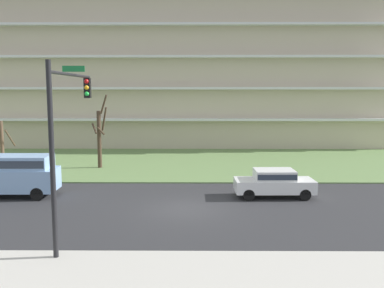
{
  "coord_description": "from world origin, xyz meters",
  "views": [
    {
      "loc": [
        0.49,
        -20.73,
        5.92
      ],
      "look_at": [
        0.29,
        6.0,
        2.58
      ],
      "focal_mm": 39.36,
      "sensor_mm": 36.0,
      "label": 1
    }
  ],
  "objects_px": {
    "tree_far_left": "(2,143)",
    "sedan_white_near_left": "(274,182)",
    "van_blue_center_left": "(10,172)",
    "traffic_signal_mast": "(66,123)",
    "tree_left": "(100,135)"
  },
  "relations": [
    {
      "from": "tree_left",
      "to": "sedan_white_near_left",
      "type": "distance_m",
      "value": 14.82
    },
    {
      "from": "tree_far_left",
      "to": "van_blue_center_left",
      "type": "distance_m",
      "value": 9.64
    },
    {
      "from": "tree_far_left",
      "to": "sedan_white_near_left",
      "type": "relative_size",
      "value": 0.83
    },
    {
      "from": "tree_far_left",
      "to": "van_blue_center_left",
      "type": "bearing_deg",
      "value": -63.13
    },
    {
      "from": "tree_far_left",
      "to": "traffic_signal_mast",
      "type": "height_order",
      "value": "traffic_signal_mast"
    },
    {
      "from": "tree_left",
      "to": "van_blue_center_left",
      "type": "distance_m",
      "value": 9.44
    },
    {
      "from": "tree_left",
      "to": "van_blue_center_left",
      "type": "bearing_deg",
      "value": -109.55
    },
    {
      "from": "sedan_white_near_left",
      "to": "van_blue_center_left",
      "type": "distance_m",
      "value": 14.92
    },
    {
      "from": "tree_far_left",
      "to": "sedan_white_near_left",
      "type": "distance_m",
      "value": 21.12
    },
    {
      "from": "traffic_signal_mast",
      "to": "sedan_white_near_left",
      "type": "bearing_deg",
      "value": 38.28
    },
    {
      "from": "tree_left",
      "to": "van_blue_center_left",
      "type": "xyz_separation_m",
      "value": [
        -3.13,
        -8.82,
        -1.17
      ]
    },
    {
      "from": "tree_far_left",
      "to": "tree_left",
      "type": "distance_m",
      "value": 7.5
    },
    {
      "from": "van_blue_center_left",
      "to": "traffic_signal_mast",
      "type": "relative_size",
      "value": 0.75
    },
    {
      "from": "van_blue_center_left",
      "to": "traffic_signal_mast",
      "type": "bearing_deg",
      "value": 126.22
    },
    {
      "from": "tree_far_left",
      "to": "traffic_signal_mast",
      "type": "bearing_deg",
      "value": -58.1
    }
  ]
}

